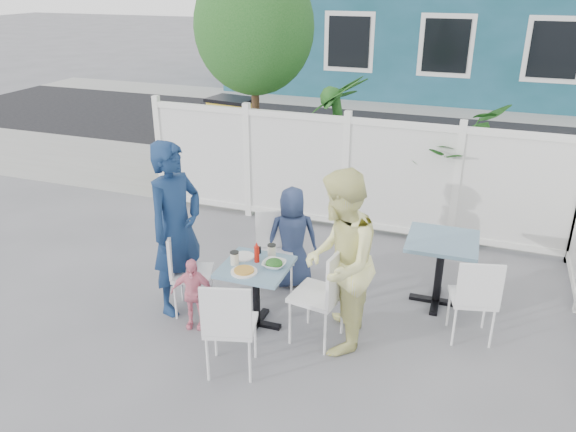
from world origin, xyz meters
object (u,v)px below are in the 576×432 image
(boy, at_px, (292,238))
(toddler, at_px, (193,293))
(woman, at_px, (339,263))
(chair_left, at_px, (185,266))
(spare_table, at_px, (441,254))
(chair_right, at_px, (325,289))
(chair_near, at_px, (229,322))
(main_table, at_px, (256,279))
(man, at_px, (176,229))
(utility_cabinet, at_px, (233,139))
(chair_back, at_px, (274,246))

(boy, distance_m, toddler, 1.34)
(woman, bearing_deg, chair_left, -99.37)
(spare_table, xyz_separation_m, chair_right, (-0.95, -1.09, -0.00))
(spare_table, bearing_deg, boy, -174.74)
(chair_right, xyz_separation_m, chair_near, (-0.64, -0.77, -0.03))
(chair_left, xyz_separation_m, chair_near, (0.90, -0.81, 0.03))
(woman, height_order, boy, woman)
(main_table, bearing_deg, man, 177.08)
(utility_cabinet, height_order, boy, utility_cabinet)
(chair_left, height_order, chair_near, chair_near)
(main_table, xyz_separation_m, chair_right, (0.73, -0.03, 0.06))
(utility_cabinet, height_order, chair_right, utility_cabinet)
(chair_back, height_order, boy, boy)
(chair_left, bearing_deg, chair_near, 28.21)
(chair_back, xyz_separation_m, chair_near, (0.19, -1.56, 0.03))
(chair_back, height_order, woman, woman)
(utility_cabinet, relative_size, chair_right, 1.30)
(chair_near, xyz_separation_m, man, (-0.98, 0.85, 0.37))
(chair_left, height_order, boy, boy)
(man, bearing_deg, toddler, -118.25)
(spare_table, height_order, chair_near, chair_near)
(man, bearing_deg, spare_table, -53.87)
(man, relative_size, boy, 1.57)
(toddler, bearing_deg, woman, -6.48)
(chair_right, bearing_deg, spare_table, -32.16)
(utility_cabinet, xyz_separation_m, toddler, (1.64, -4.44, -0.28))
(chair_right, height_order, man, man)
(utility_cabinet, height_order, toddler, utility_cabinet)
(chair_back, bearing_deg, chair_right, 112.84)
(spare_table, distance_m, woman, 1.39)
(chair_near, relative_size, toddler, 1.25)
(utility_cabinet, height_order, man, man)
(utility_cabinet, relative_size, chair_left, 1.45)
(man, relative_size, woman, 1.04)
(spare_table, distance_m, boy, 1.62)
(woman, xyz_separation_m, toddler, (-1.43, -0.22, -0.50))
(toddler, bearing_deg, utility_cabinet, 95.10)
(boy, bearing_deg, chair_near, 66.79)
(spare_table, distance_m, toddler, 2.62)
(utility_cabinet, distance_m, chair_back, 4.05)
(chair_back, height_order, toddler, chair_back)
(toddler, bearing_deg, boy, 45.71)
(spare_table, bearing_deg, chair_near, -130.39)
(boy, xyz_separation_m, toddler, (-0.64, -1.15, -0.21))
(chair_right, xyz_separation_m, chair_back, (-0.83, 0.79, -0.06))
(main_table, distance_m, chair_right, 0.73)
(toddler, bearing_deg, chair_back, 48.98)
(utility_cabinet, bearing_deg, chair_left, -62.65)
(chair_right, bearing_deg, chair_near, 149.04)
(main_table, height_order, chair_back, chair_back)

